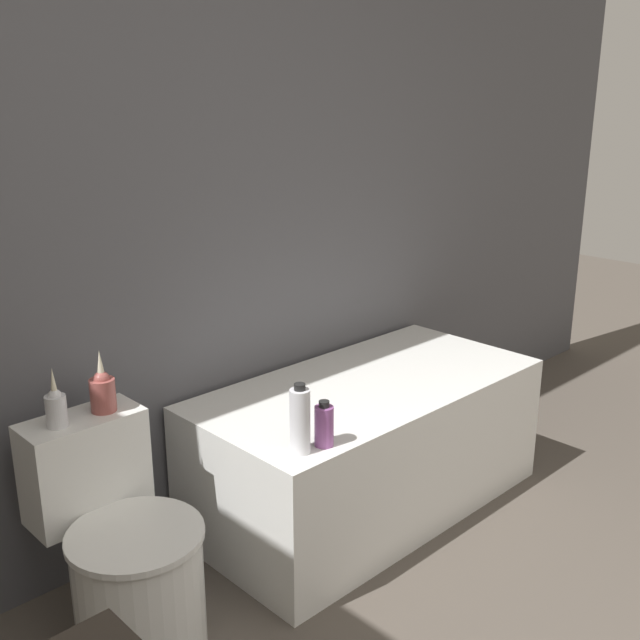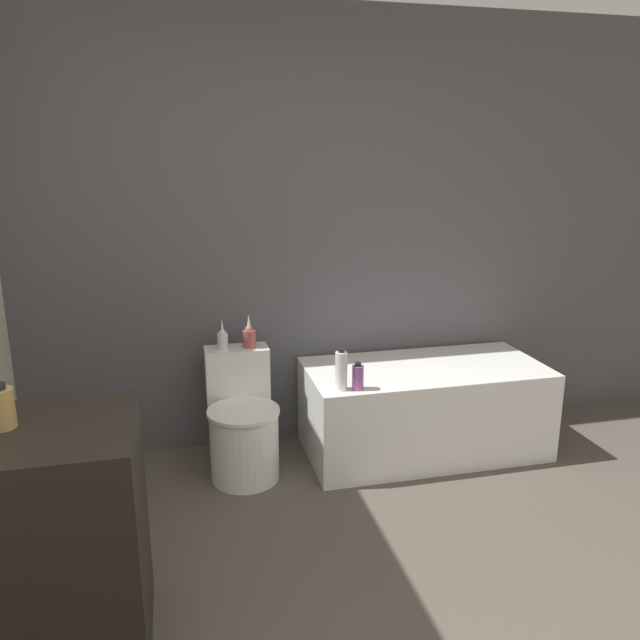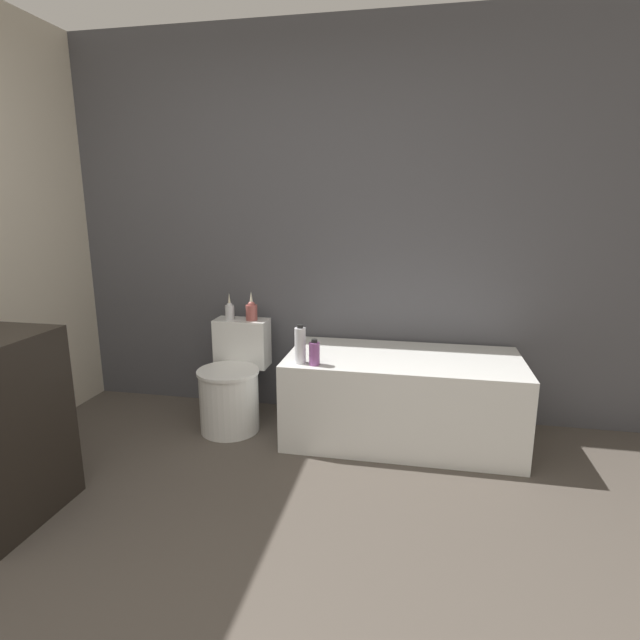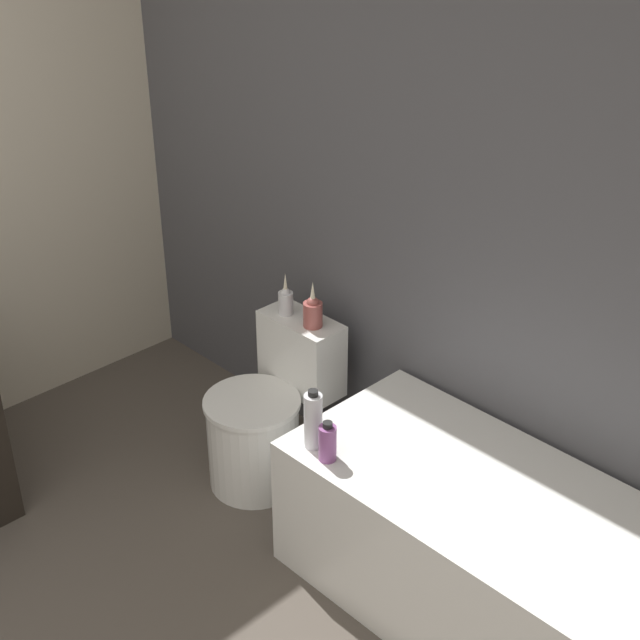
{
  "view_description": "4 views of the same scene",
  "coord_description": "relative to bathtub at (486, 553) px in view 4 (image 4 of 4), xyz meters",
  "views": [
    {
      "loc": [
        -1.21,
        0.09,
        1.64
      ],
      "look_at": [
        0.33,
        1.68,
        0.95
      ],
      "focal_mm": 42.0,
      "sensor_mm": 36.0,
      "label": 1
    },
    {
      "loc": [
        -0.62,
        -1.37,
        1.77
      ],
      "look_at": [
        0.12,
        1.72,
        0.92
      ],
      "focal_mm": 35.0,
      "sensor_mm": 36.0,
      "label": 2
    },
    {
      "loc": [
        0.88,
        -1.06,
        1.45
      ],
      "look_at": [
        0.34,
        1.67,
        0.8
      ],
      "focal_mm": 28.0,
      "sensor_mm": 36.0,
      "label": 3
    },
    {
      "loc": [
        2.05,
        -0.09,
        2.45
      ],
      "look_at": [
        0.21,
        1.71,
        1.03
      ],
      "focal_mm": 50.0,
      "sensor_mm": 36.0,
      "label": 4
    }
  ],
  "objects": [
    {
      "name": "wall_back_tiled",
      "position": [
        -0.82,
        0.4,
        1.03
      ],
      "size": [
        6.4,
        0.06,
        2.6
      ],
      "color": "#4C4C51",
      "rests_on": "ground_plane"
    },
    {
      "name": "bathtub",
      "position": [
        0.0,
        0.0,
        0.0
      ],
      "size": [
        1.43,
        0.7,
        0.54
      ],
      "color": "white",
      "rests_on": "ground"
    },
    {
      "name": "toilet",
      "position": [
        -1.11,
        -0.03,
        0.02
      ],
      "size": [
        0.4,
        0.57,
        0.68
      ],
      "color": "white",
      "rests_on": "ground"
    },
    {
      "name": "vase_gold",
      "position": [
        -1.18,
        0.16,
        0.47
      ],
      "size": [
        0.06,
        0.06,
        0.18
      ],
      "color": "silver",
      "rests_on": "toilet"
    },
    {
      "name": "vase_silver",
      "position": [
        -1.03,
        0.17,
        0.48
      ],
      "size": [
        0.08,
        0.08,
        0.2
      ],
      "color": "#994C47",
      "rests_on": "toilet"
    },
    {
      "name": "shampoo_bottle_tall",
      "position": [
        -0.59,
        -0.25,
        0.38
      ],
      "size": [
        0.06,
        0.06,
        0.23
      ],
      "color": "silver",
      "rests_on": "bathtub"
    },
    {
      "name": "shampoo_bottle_short",
      "position": [
        -0.5,
        -0.27,
        0.34
      ],
      "size": [
        0.06,
        0.06,
        0.15
      ],
      "color": "#8C4C8C",
      "rests_on": "bathtub"
    }
  ]
}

